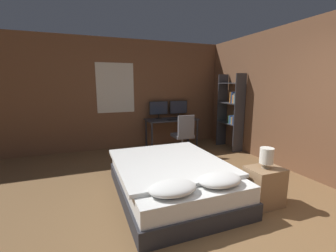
{
  "coord_description": "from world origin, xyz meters",
  "views": [
    {
      "loc": [
        -1.62,
        -1.52,
        1.61
      ],
      "look_at": [
        0.04,
        2.79,
        0.75
      ],
      "focal_mm": 24.0,
      "sensor_mm": 36.0,
      "label": 1
    }
  ],
  "objects_px": {
    "nightstand": "(264,186)",
    "computer_mouse": "(184,119)",
    "monitor_right": "(179,108)",
    "bookshelf": "(232,109)",
    "desk": "(172,123)",
    "monitor_left": "(159,109)",
    "bed": "(172,178)",
    "bedside_lamp": "(267,156)",
    "office_chair": "(183,139)",
    "keyboard": "(175,120)"
  },
  "relations": [
    {
      "from": "bedside_lamp",
      "to": "office_chair",
      "type": "distance_m",
      "value": 2.42
    },
    {
      "from": "nightstand",
      "to": "office_chair",
      "type": "distance_m",
      "value": 2.4
    },
    {
      "from": "keyboard",
      "to": "bookshelf",
      "type": "distance_m",
      "value": 1.44
    },
    {
      "from": "desk",
      "to": "bed",
      "type": "bearing_deg",
      "value": -111.96
    },
    {
      "from": "nightstand",
      "to": "monitor_left",
      "type": "bearing_deg",
      "value": 95.87
    },
    {
      "from": "bedside_lamp",
      "to": "bookshelf",
      "type": "bearing_deg",
      "value": 62.78
    },
    {
      "from": "nightstand",
      "to": "computer_mouse",
      "type": "bearing_deg",
      "value": 86.07
    },
    {
      "from": "monitor_right",
      "to": "office_chair",
      "type": "distance_m",
      "value": 1.18
    },
    {
      "from": "bed",
      "to": "bookshelf",
      "type": "relative_size",
      "value": 1.12
    },
    {
      "from": "monitor_right",
      "to": "office_chair",
      "type": "bearing_deg",
      "value": -107.3
    },
    {
      "from": "desk",
      "to": "monitor_right",
      "type": "bearing_deg",
      "value": 36.15
    },
    {
      "from": "keyboard",
      "to": "computer_mouse",
      "type": "relative_size",
      "value": 5.01
    },
    {
      "from": "bedside_lamp",
      "to": "desk",
      "type": "distance_m",
      "value": 3.16
    },
    {
      "from": "bedside_lamp",
      "to": "monitor_left",
      "type": "height_order",
      "value": "monitor_left"
    },
    {
      "from": "desk",
      "to": "keyboard",
      "type": "bearing_deg",
      "value": -90.0
    },
    {
      "from": "nightstand",
      "to": "monitor_left",
      "type": "distance_m",
      "value": 3.46
    },
    {
      "from": "bedside_lamp",
      "to": "bookshelf",
      "type": "relative_size",
      "value": 0.15
    },
    {
      "from": "bookshelf",
      "to": "computer_mouse",
      "type": "bearing_deg",
      "value": 151.84
    },
    {
      "from": "nightstand",
      "to": "desk",
      "type": "relative_size",
      "value": 0.4
    },
    {
      "from": "bed",
      "to": "keyboard",
      "type": "xyz_separation_m",
      "value": [
        0.98,
        2.23,
        0.49
      ]
    },
    {
      "from": "monitor_right",
      "to": "bookshelf",
      "type": "distance_m",
      "value": 1.4
    },
    {
      "from": "monitor_left",
      "to": "computer_mouse",
      "type": "xyz_separation_m",
      "value": [
        0.55,
        -0.41,
        -0.24
      ]
    },
    {
      "from": "desk",
      "to": "monitor_right",
      "type": "xyz_separation_m",
      "value": [
        0.28,
        0.21,
        0.35
      ]
    },
    {
      "from": "monitor_right",
      "to": "desk",
      "type": "bearing_deg",
      "value": -143.85
    },
    {
      "from": "bed",
      "to": "bookshelf",
      "type": "xyz_separation_m",
      "value": [
        2.28,
        1.67,
        0.77
      ]
    },
    {
      "from": "bedside_lamp",
      "to": "desk",
      "type": "height_order",
      "value": "bedside_lamp"
    },
    {
      "from": "nightstand",
      "to": "bookshelf",
      "type": "distance_m",
      "value": 2.8
    },
    {
      "from": "monitor_right",
      "to": "computer_mouse",
      "type": "height_order",
      "value": "monitor_right"
    },
    {
      "from": "office_chair",
      "to": "computer_mouse",
      "type": "bearing_deg",
      "value": 62.97
    },
    {
      "from": "bed",
      "to": "monitor_right",
      "type": "bearing_deg",
      "value": 64.41
    },
    {
      "from": "monitor_left",
      "to": "monitor_right",
      "type": "xyz_separation_m",
      "value": [
        0.57,
        0.0,
        0.0
      ]
    },
    {
      "from": "monitor_left",
      "to": "desk",
      "type": "bearing_deg",
      "value": -36.15
    },
    {
      "from": "bed",
      "to": "bedside_lamp",
      "type": "xyz_separation_m",
      "value": [
        1.04,
        -0.73,
        0.45
      ]
    },
    {
      "from": "bed",
      "to": "desk",
      "type": "height_order",
      "value": "desk"
    },
    {
      "from": "keyboard",
      "to": "bookshelf",
      "type": "relative_size",
      "value": 0.19
    },
    {
      "from": "bedside_lamp",
      "to": "bookshelf",
      "type": "height_order",
      "value": "bookshelf"
    },
    {
      "from": "bedside_lamp",
      "to": "bookshelf",
      "type": "xyz_separation_m",
      "value": [
        1.24,
        2.4,
        0.33
      ]
    },
    {
      "from": "bookshelf",
      "to": "desk",
      "type": "bearing_deg",
      "value": 149.77
    },
    {
      "from": "bed",
      "to": "monitor_right",
      "type": "xyz_separation_m",
      "value": [
        1.26,
        2.64,
        0.74
      ]
    },
    {
      "from": "bedside_lamp",
      "to": "computer_mouse",
      "type": "xyz_separation_m",
      "value": [
        0.2,
        2.95,
        0.06
      ]
    },
    {
      "from": "monitor_right",
      "to": "computer_mouse",
      "type": "bearing_deg",
      "value": -92.47
    },
    {
      "from": "bookshelf",
      "to": "bedside_lamp",
      "type": "bearing_deg",
      "value": -117.22
    },
    {
      "from": "computer_mouse",
      "to": "desk",
      "type": "bearing_deg",
      "value": 142.53
    },
    {
      "from": "bedside_lamp",
      "to": "office_chair",
      "type": "xyz_separation_m",
      "value": [
        -0.08,
        2.4,
        -0.32
      ]
    },
    {
      "from": "monitor_right",
      "to": "keyboard",
      "type": "height_order",
      "value": "monitor_right"
    },
    {
      "from": "bed",
      "to": "desk",
      "type": "bearing_deg",
      "value": 68.04
    },
    {
      "from": "computer_mouse",
      "to": "monitor_left",
      "type": "bearing_deg",
      "value": 143.21
    },
    {
      "from": "bedside_lamp",
      "to": "monitor_right",
      "type": "xyz_separation_m",
      "value": [
        0.22,
        3.36,
        0.3
      ]
    },
    {
      "from": "desk",
      "to": "monitor_right",
      "type": "distance_m",
      "value": 0.5
    },
    {
      "from": "bed",
      "to": "bookshelf",
      "type": "height_order",
      "value": "bookshelf"
    }
  ]
}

